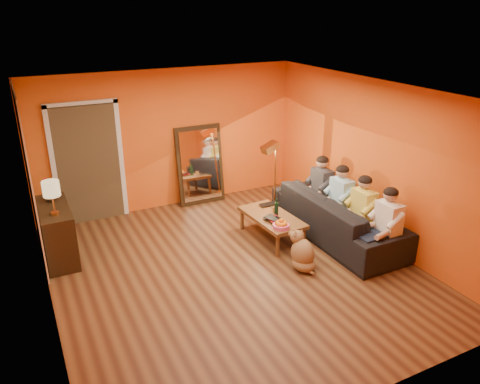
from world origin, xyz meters
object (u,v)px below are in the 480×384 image
person_far_right (321,189)px  tumbler (275,209)px  floor_lamp (275,182)px  wine_bottle (276,208)px  vase (50,195)px  person_far_left (388,226)px  mirror_frame (200,165)px  person_mid_right (341,200)px  sofa (337,216)px  table_lamp (53,198)px  sideboard (57,232)px  laptop (271,205)px  coffee_table (272,227)px  dog (303,250)px  person_mid_left (363,212)px

person_far_right → tumbler: (-1.01, -0.10, -0.15)m
floor_lamp → person_far_right: 0.83m
wine_bottle → vase: (-3.29, 1.23, 0.37)m
wine_bottle → person_far_left: bearing=-51.8°
mirror_frame → person_mid_right: bearing=-56.0°
tumbler → person_mid_right: bearing=-23.9°
wine_bottle → sofa: bearing=-21.7°
person_far_right → tumbler: 1.03m
mirror_frame → person_mid_right: 2.83m
table_lamp → person_far_left: (4.37, -2.06, -0.49)m
sideboard → person_far_left: bearing=-28.4°
laptop → tumbler: bearing=-106.5°
person_far_left → person_mid_right: size_ratio=1.00×
mirror_frame → laptop: size_ratio=4.23×
person_far_right → laptop: (-0.95, 0.13, -0.18)m
coffee_table → dog: bearing=-97.3°
person_mid_right → tumbler: 1.12m
floor_lamp → tumbler: (-0.30, -0.51, -0.26)m
dog → vase: vase is taller
table_lamp → coffee_table: size_ratio=0.42×
person_mid_right → wine_bottle: (-1.08, 0.28, -0.03)m
mirror_frame → floor_lamp: (0.87, -1.39, -0.04)m
wine_bottle → person_mid_right: bearing=-14.5°
sofa → floor_lamp: (-0.58, 1.06, 0.34)m
person_far_left → person_far_right: same height
sofa → dog: 1.24m
laptop → vase: 3.55m
wine_bottle → mirror_frame: bearing=103.5°
person_far_left → person_mid_right: same height
sofa → coffee_table: bearing=66.8°
floor_lamp → wine_bottle: 0.79m
floor_lamp → sideboard: bearing=168.0°
coffee_table → person_mid_left: (1.13, -0.88, 0.40)m
table_lamp → person_far_left: size_ratio=0.42×
mirror_frame → sideboard: 3.01m
person_mid_right → wine_bottle: 1.12m
sideboard → table_lamp: table_lamp is taller
person_mid_left → vase: bearing=154.7°
person_far_right → floor_lamp: bearing=150.2°
dog → wine_bottle: bearing=80.2°
laptop → person_far_left: bearing=-63.6°
wine_bottle → tumbler: size_ratio=3.40×
person_far_left → person_mid_left: 0.55m
floor_lamp → vase: floor_lamp is taller
mirror_frame → table_lamp: bearing=-153.7°
mirror_frame → person_far_left: size_ratio=1.25×
sofa → person_far_left: size_ratio=2.11×
coffee_table → person_mid_left: size_ratio=1.00×
table_lamp → dog: (3.16, -1.66, -0.80)m
laptop → sideboard: bearing=168.4°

